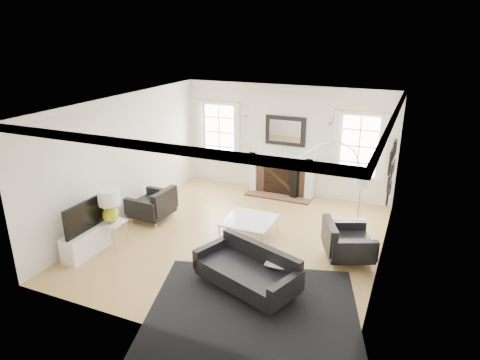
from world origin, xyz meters
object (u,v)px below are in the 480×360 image
at_px(sofa, 249,271).
at_px(armchair_right, 345,243).
at_px(fireplace, 282,174).
at_px(arc_floor_lamp, 330,184).
at_px(coffee_table, 249,221).
at_px(gourd_lamp, 109,204).
at_px(armchair_left, 154,205).

relative_size(sofa, armchair_right, 1.64).
distance_m(fireplace, arc_floor_lamp, 2.47).
distance_m(coffee_table, gourd_lamp, 2.77).
bearing_deg(sofa, fireplace, 101.10).
xyz_separation_m(fireplace, gourd_lamp, (-2.20, -4.01, 0.36)).
relative_size(coffee_table, gourd_lamp, 1.47).
distance_m(armchair_left, armchair_right, 4.28).
relative_size(fireplace, arc_floor_lamp, 0.82).
bearing_deg(fireplace, armchair_left, -128.80).
xyz_separation_m(fireplace, armchair_left, (-2.14, -2.66, -0.19)).
xyz_separation_m(coffee_table, gourd_lamp, (-2.38, -1.33, 0.49)).
distance_m(fireplace, armchair_right, 3.49).
height_order(fireplace, arc_floor_lamp, arc_floor_lamp).
xyz_separation_m(armchair_right, arc_floor_lamp, (-0.55, 0.96, 0.77)).
xyz_separation_m(sofa, coffee_table, (-0.66, 1.62, 0.09)).
xyz_separation_m(sofa, armchair_left, (-2.98, 1.64, 0.03)).
bearing_deg(fireplace, coffee_table, -86.12).
bearing_deg(armchair_right, sofa, -129.97).
height_order(sofa, coffee_table, sofa).
relative_size(gourd_lamp, arc_floor_lamp, 0.32).
bearing_deg(armchair_left, sofa, -28.82).
relative_size(sofa, armchair_left, 2.03).
relative_size(armchair_right, coffee_table, 1.20).
bearing_deg(coffee_table, armchair_left, 179.56).
relative_size(armchair_left, gourd_lamp, 1.42).
bearing_deg(fireplace, sofa, -78.90).
distance_m(fireplace, gourd_lamp, 4.59).
height_order(gourd_lamp, arc_floor_lamp, arc_floor_lamp).
distance_m(fireplace, armchair_left, 3.42).
bearing_deg(coffee_table, arc_floor_lamp, 32.06).
bearing_deg(armchair_left, gourd_lamp, -92.68).
xyz_separation_m(fireplace, arc_floor_lamp, (1.59, -1.79, 0.58)).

